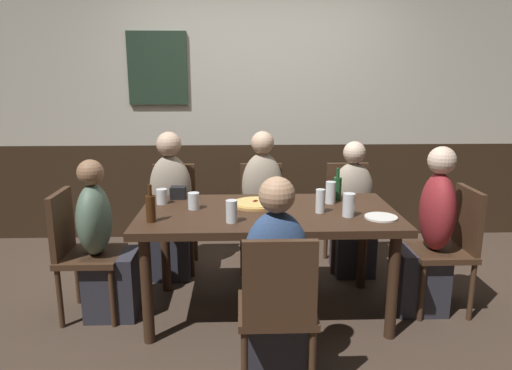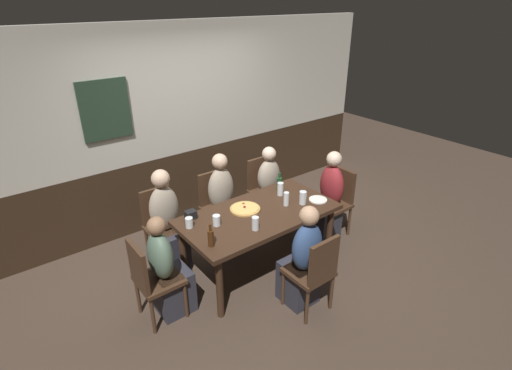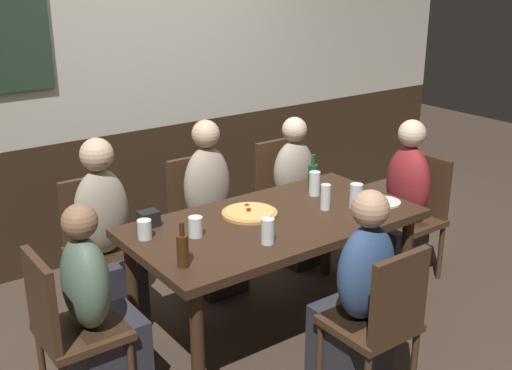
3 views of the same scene
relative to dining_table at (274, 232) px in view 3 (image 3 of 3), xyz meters
name	(u,v)px [view 3 (image 3 of 3)]	position (x,y,z in m)	size (l,w,h in m)	color
ground_plane	(273,329)	(0.00, 0.00, -0.66)	(12.00, 12.00, 0.00)	#423328
wall_back	(141,82)	(-0.01, 1.65, 0.64)	(6.40, 0.13, 2.60)	#332316
dining_table	(274,232)	(0.00, 0.00, 0.00)	(1.72, 0.89, 0.74)	#382316
chair_right_far	(284,191)	(0.76, 0.86, -0.16)	(0.40, 0.40, 0.88)	#422B1C
chair_head_west	(66,325)	(-1.27, 0.00, -0.16)	(0.40, 0.40, 0.88)	#422B1C
chair_left_far	(97,239)	(-0.76, 0.86, -0.16)	(0.40, 0.40, 0.88)	#422B1C
chair_mid_far	(199,213)	(0.00, 0.86, -0.16)	(0.40, 0.40, 0.88)	#422B1C
chair_head_east	(416,210)	(1.27, 0.00, -0.16)	(0.40, 0.40, 0.88)	#422B1C
chair_mid_near	(381,318)	(0.00, -0.86, -0.16)	(0.40, 0.40, 0.88)	#422B1C
person_right_far	(297,202)	(0.76, 0.70, -0.20)	(0.34, 0.37, 1.10)	#2D2D38
person_head_west	(99,321)	(-1.11, 0.00, -0.20)	(0.37, 0.34, 1.10)	#2D2D38
person_left_far	(107,247)	(-0.76, 0.70, -0.16)	(0.34, 0.37, 1.19)	#2D2D38
person_mid_far	(212,220)	(0.00, 0.70, -0.16)	(0.34, 0.37, 1.19)	#2D2D38
person_head_east	(401,216)	(1.11, 0.00, -0.17)	(0.37, 0.34, 1.17)	#2D2D38
person_mid_near	(357,308)	(0.00, -0.70, -0.18)	(0.34, 0.37, 1.14)	#2D2D38
pizza	(250,213)	(-0.08, 0.14, 0.09)	(0.33, 0.33, 0.03)	tan
pint_glass_pale	(315,185)	(0.46, 0.17, 0.15)	(0.07, 0.07, 0.16)	silver
beer_glass_half	(145,231)	(-0.74, 0.20, 0.13)	(0.08, 0.08, 0.11)	silver
pint_glass_stout	(196,228)	(-0.50, 0.06, 0.13)	(0.08, 0.08, 0.11)	silver
pint_glass_amber	(356,198)	(0.51, -0.15, 0.15)	(0.08, 0.08, 0.15)	silver
beer_glass_tall	(268,232)	(-0.24, -0.25, 0.15)	(0.07, 0.07, 0.14)	silver
highball_clear	(325,199)	(0.34, -0.06, 0.15)	(0.06, 0.06, 0.16)	silver
beer_bottle_green	(313,176)	(0.52, 0.27, 0.17)	(0.06, 0.06, 0.24)	#194723
beer_bottle_brown	(183,250)	(-0.74, -0.22, 0.17)	(0.06, 0.06, 0.24)	#42230F
plate_white_large	(384,202)	(0.71, -0.19, 0.09)	(0.21, 0.21, 0.01)	white
condiment_caddy	(149,219)	(-0.64, 0.34, 0.13)	(0.11, 0.09, 0.09)	black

